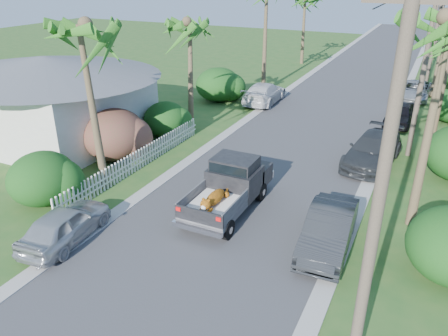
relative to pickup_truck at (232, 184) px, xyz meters
The scene contains 23 objects.
ground 4.22m from the pickup_truck, 84.27° to the right, with size 120.00×120.00×0.00m, color #285620.
road 20.95m from the pickup_truck, 88.88° to the left, with size 8.00×100.00×0.02m, color #38383A.
curb_left 21.31m from the pickup_truck, 100.53° to the left, with size 0.60×100.00×0.06m, color #A5A39E.
curb_right 21.47m from the pickup_truck, 77.32° to the left, with size 0.60×100.00×0.06m, color #A5A39E.
pickup_truck is the anchor object (origin of this frame).
parked_car_rn 4.40m from the pickup_truck, 15.74° to the right, with size 1.50×4.29×1.41m, color #27292C.
parked_car_rm 8.23m from the pickup_truck, 57.21° to the left, with size 2.05×5.04×1.46m, color #2D2F32.
parked_car_rf 14.88m from the pickup_truck, 70.25° to the left, with size 1.55×3.86×1.31m, color black.
parked_car_rd 21.40m from the pickup_truck, 75.36° to the left, with size 2.11×4.58×1.27m, color #9FA2A6.
parked_car_ln 6.43m from the pickup_truck, 131.29° to the right, with size 1.55×3.84×1.31m, color #B0B3B7.
parked_car_lf 15.39m from the pickup_truck, 106.23° to the left, with size 2.04×5.03×1.46m, color silver.
palm_l_a 8.35m from the pickup_truck, 169.50° to the right, with size 4.40×4.40×8.20m.
palm_l_b 11.41m from the pickup_truck, 128.88° to the left, with size 4.40×4.40×7.40m.
shrub_l_a 7.73m from the pickup_truck, 156.57° to the right, with size 2.60×2.86×2.20m, color #123F15.
shrub_l_b 7.64m from the pickup_truck, 165.39° to the left, with size 3.00×3.30×2.60m, color #9E163A.
shrub_l_c 9.17m from the pickup_truck, 139.71° to the left, with size 2.40×2.64×2.00m, color #123F15.
shrub_l_d 15.86m from the pickup_truck, 118.59° to the left, with size 3.20×3.52×2.40m, color #123F15.
picket_fence 5.79m from the pickup_truck, 165.68° to the left, with size 0.10×11.00×1.00m, color white.
house_left 12.97m from the pickup_truck, 166.91° to the left, with size 9.00×8.00×4.60m.
utility_pole_a 9.27m from the pickup_truck, 45.30° to the right, with size 1.60×0.26×9.00m.
utility_pole_b 11.34m from the pickup_truck, 56.06° to the left, with size 1.60×0.26×9.00m.
utility_pole_c 24.93m from the pickup_truck, 75.90° to the left, with size 1.60×0.26×9.00m.
utility_pole_d 39.55m from the pickup_truck, 81.23° to the left, with size 1.60×0.26×9.00m.
Camera 1 is at (6.15, -10.13, 8.87)m, focal length 35.00 mm.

